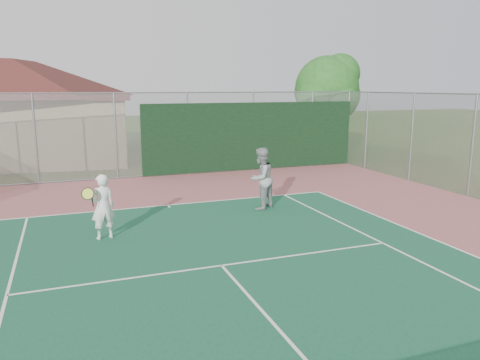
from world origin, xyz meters
name	(u,v)px	position (x,y,z in m)	size (l,w,h in m)	color
back_fence	(191,136)	(2.11, 16.98, 1.67)	(20.08, 0.11, 3.53)	gray
side_fence_right	(412,137)	(10.00, 12.50, 1.75)	(0.08, 9.00, 3.50)	gray
tree	(328,90)	(9.93, 18.83, 3.55)	(3.87, 3.67, 5.40)	#362613
player_white_front	(102,207)	(-2.18, 9.14, 0.83)	(0.86, 0.70, 1.63)	white
player_grey_back	(261,179)	(2.62, 10.46, 0.95)	(1.17, 1.11, 1.90)	#959799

